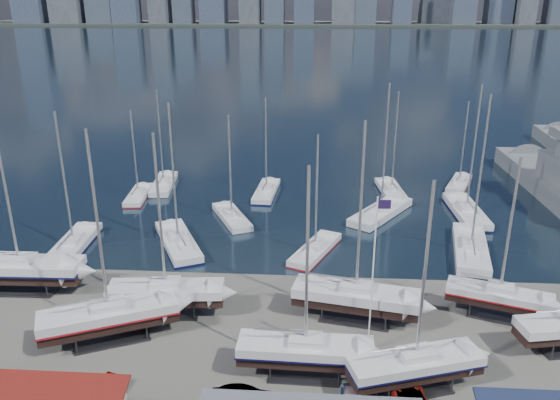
{
  "coord_description": "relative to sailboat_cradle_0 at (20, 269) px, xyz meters",
  "views": [
    {
      "loc": [
        -0.06,
        -47.47,
        25.33
      ],
      "look_at": [
        -3.78,
        8.0,
        4.9
      ],
      "focal_mm": 35.0,
      "sensor_mm": 36.0,
      "label": 1
    }
  ],
  "objects": [
    {
      "name": "flagpole",
      "position": [
        31.44,
        -5.19,
        4.63
      ],
      "size": [
        1.05,
        0.12,
        11.86
      ],
      "color": "white",
      "rests_on": "ground"
    },
    {
      "name": "ground",
      "position": [
        26.79,
        -5.5,
        -2.19
      ],
      "size": [
        1400.0,
        1400.0,
        0.0
      ],
      "primitive_type": "plane",
      "color": "#605E59",
      "rests_on": "ground"
    },
    {
      "name": "sailboat_moored_4",
      "position": [
        16.72,
        18.24,
        -1.86
      ],
      "size": [
        6.15,
        9.24,
        13.63
      ],
      "rotation": [
        0.0,
        0.0,
        2.01
      ],
      "color": "black",
      "rests_on": "water"
    },
    {
      "name": "sailboat_moored_11",
      "position": [
        47.59,
        33.36,
        -1.88
      ],
      "size": [
        5.56,
        8.86,
        12.86
      ],
      "rotation": [
        0.0,
        0.0,
        1.17
      ],
      "color": "black",
      "rests_on": "water"
    },
    {
      "name": "sailboat_moored_7",
      "position": [
        35.04,
        20.8,
        -1.86
      ],
      "size": [
        8.94,
        11.24,
        17.18
      ],
      "rotation": [
        0.0,
        0.0,
        0.99
      ],
      "color": "black",
      "rests_on": "water"
    },
    {
      "name": "sailboat_moored_2",
      "position": [
        5.09,
        30.01,
        -1.86
      ],
      "size": [
        3.72,
        9.92,
        14.64
      ],
      "rotation": [
        0.0,
        0.0,
        1.68
      ],
      "color": "black",
      "rests_on": "water"
    },
    {
      "name": "sailboat_moored_10",
      "position": [
        45.71,
        21.84,
        -1.88
      ],
      "size": [
        3.57,
        11.48,
        17.01
      ],
      "rotation": [
        0.0,
        0.0,
        1.6
      ],
      "color": "black",
      "rests_on": "water"
    },
    {
      "name": "sailboat_moored_8",
      "position": [
        37.35,
        29.01,
        -1.88
      ],
      "size": [
        3.76,
        10.16,
        14.85
      ],
      "rotation": [
        0.0,
        0.0,
        1.67
      ],
      "color": "black",
      "rests_on": "water"
    },
    {
      "name": "sailboat_moored_1",
      "position": [
        2.85,
        25.33,
        -1.88
      ],
      "size": [
        3.09,
        8.58,
        12.56
      ],
      "rotation": [
        0.0,
        0.0,
        1.66
      ],
      "color": "black",
      "rests_on": "water"
    },
    {
      "name": "sailboat_cradle_2",
      "position": [
        14.38,
        -3.08,
        -0.12
      ],
      "size": [
        9.89,
        3.5,
        15.85
      ],
      "rotation": [
        0.0,
        0.0,
        0.08
      ],
      "color": "#2D2D33",
      "rests_on": "ground"
    },
    {
      "name": "sailboat_cradle_5",
      "position": [
        33.85,
        -11.5,
        -0.16
      ],
      "size": [
        9.74,
        5.36,
        15.23
      ],
      "rotation": [
        0.0,
        0.0,
        0.31
      ],
      "color": "#2D2D33",
      "rests_on": "ground"
    },
    {
      "name": "sailboat_cradle_6",
      "position": [
        42.4,
        -1.72,
        -0.22
      ],
      "size": [
        8.91,
        5.1,
        14.05
      ],
      "rotation": [
        0.0,
        0.0,
        -0.34
      ],
      "color": "#2D2D33",
      "rests_on": "ground"
    },
    {
      "name": "car_a",
      "position": [
        12.5,
        -14.15,
        -1.53
      ],
      "size": [
        2.66,
        4.17,
        1.32
      ],
      "primitive_type": "imported",
      "rotation": [
        0.0,
        0.0,
        -0.31
      ],
      "color": "gray",
      "rests_on": "ground"
    },
    {
      "name": "sailboat_cradle_1",
      "position": [
        10.94,
        -7.1,
        -0.06
      ],
      "size": [
        10.87,
        7.1,
        17.04
      ],
      "rotation": [
        0.0,
        0.0,
        0.43
      ],
      "color": "#2D2D33",
      "rests_on": "ground"
    },
    {
      "name": "sailboat_moored_0",
      "position": [
        0.85,
        9.08,
        -1.88
      ],
      "size": [
        3.42,
        10.61,
        15.68
      ],
      "rotation": [
        0.0,
        0.0,
        1.62
      ],
      "color": "black",
      "rests_on": "water"
    },
    {
      "name": "far_shore",
      "position": [
        26.79,
        564.5,
        -1.09
      ],
      "size": [
        1400.0,
        80.0,
        2.2
      ],
      "primitive_type": "cube",
      "color": "#2D332D",
      "rests_on": "ground"
    },
    {
      "name": "sailboat_moored_3",
      "position": [
        12.0,
        10.41,
        -1.88
      ],
      "size": [
        7.58,
        11.29,
        16.51
      ],
      "rotation": [
        0.0,
        0.0,
        2.02
      ],
      "color": "black",
      "rests_on": "water"
    },
    {
      "name": "sailboat_moored_5",
      "position": [
        20.09,
        27.94,
        -1.88
      ],
      "size": [
        3.29,
        9.59,
        14.09
      ],
      "rotation": [
        0.0,
        0.0,
        1.5
      ],
      "color": "black",
      "rests_on": "water"
    },
    {
      "name": "sailboat_moored_6",
      "position": [
        26.96,
        9.6,
        -1.88
      ],
      "size": [
        5.86,
        9.3,
        13.51
      ],
      "rotation": [
        0.0,
        0.0,
        1.17
      ],
      "color": "black",
      "rests_on": "water"
    },
    {
      "name": "sailboat_cradle_3",
      "position": [
        26.36,
        -10.47,
        -0.13
      ],
      "size": [
        9.76,
        2.97,
        15.7
      ],
      "rotation": [
        0.0,
        0.0,
        -0.03
      ],
      "color": "#2D2D33",
      "rests_on": "ground"
    },
    {
      "name": "sailboat_cradle_0",
      "position": [
        0.0,
        0.0,
        0.0
      ],
      "size": [
        11.48,
        3.49,
        18.24
      ],
      "rotation": [
        0.0,
        0.0,
        0.03
      ],
      "color": "#2D2D33",
      "rests_on": "ground"
    },
    {
      "name": "sailboat_cradle_4",
      "position": [
        30.37,
        -2.88,
        -0.06
      ],
      "size": [
        10.82,
        4.91,
        16.98
      ],
      "rotation": [
        0.0,
        0.0,
        -0.2
      ],
      "color": "#2D2D33",
      "rests_on": "ground"
    },
    {
      "name": "sailboat_moored_9",
      "position": [
        43.4,
        10.7,
        -1.86
      ],
      "size": [
        5.46,
        12.14,
        17.71
      ],
      "rotation": [
        0.0,
        0.0,
        1.38
      ],
      "color": "black",
      "rests_on": "water"
    },
    {
      "name": "water",
      "position": [
        26.79,
        304.5,
        -2.34
      ],
      "size": [
        1400.0,
        600.0,
        0.4
      ],
      "primitive_type": "cube",
      "color": "#192E3B",
      "rests_on": "ground"
    }
  ]
}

